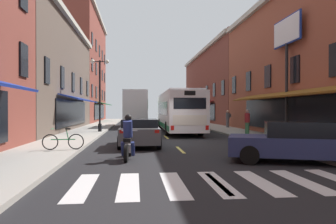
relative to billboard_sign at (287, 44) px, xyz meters
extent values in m
cube|color=black|center=(-7.05, -0.41, -5.83)|extent=(34.80, 80.00, 0.10)
cube|color=#DBCC4C|center=(-7.05, -10.41, -5.78)|extent=(0.14, 2.40, 0.01)
cube|color=#DBCC4C|center=(-7.05, -3.91, -5.78)|extent=(0.14, 2.40, 0.01)
cube|color=#DBCC4C|center=(-7.05, 2.59, -5.78)|extent=(0.14, 2.40, 0.01)
cube|color=#DBCC4C|center=(-7.05, 9.09, -5.78)|extent=(0.14, 2.40, 0.01)
cube|color=#DBCC4C|center=(-7.05, 15.59, -5.78)|extent=(0.14, 2.40, 0.01)
cube|color=#DBCC4C|center=(-7.05, 22.09, -5.78)|extent=(0.14, 2.40, 0.01)
cube|color=#DBCC4C|center=(-7.05, 28.59, -5.78)|extent=(0.14, 2.40, 0.01)
cube|color=#DBCC4C|center=(-7.05, 35.09, -5.78)|extent=(0.14, 2.40, 0.01)
cube|color=silver|center=(-10.35, -10.41, -5.78)|extent=(0.50, 2.80, 0.01)
cube|color=silver|center=(-9.25, -10.41, -5.78)|extent=(0.50, 2.80, 0.01)
cube|color=silver|center=(-8.15, -10.41, -5.78)|extent=(0.50, 2.80, 0.01)
cube|color=silver|center=(-7.05, -10.41, -5.78)|extent=(0.50, 2.80, 0.01)
cube|color=silver|center=(-5.95, -10.41, -5.78)|extent=(0.50, 2.80, 0.01)
cube|color=silver|center=(-4.85, -10.41, -5.78)|extent=(0.50, 2.80, 0.01)
cube|color=#A39E93|center=(-12.95, -0.41, -5.71)|extent=(3.00, 80.00, 0.14)
cube|color=#A39E93|center=(-1.15, -0.41, -5.71)|extent=(3.00, 80.00, 0.14)
cube|color=black|center=(-14.41, -2.41, -1.58)|extent=(0.10, 1.00, 1.60)
cube|color=brown|center=(-18.45, 9.59, -1.02)|extent=(8.00, 19.90, 9.52)
cube|color=#B2AD9E|center=(-14.35, 9.59, 3.38)|extent=(0.44, 19.40, 0.40)
cube|color=black|center=(-14.41, 9.59, -4.23)|extent=(0.10, 12.00, 2.10)
cube|color=navy|center=(-13.70, 9.59, -3.03)|extent=(1.38, 11.20, 0.44)
cube|color=black|center=(-14.41, 1.59, -1.58)|extent=(0.10, 1.00, 1.60)
cube|color=black|center=(-14.41, 5.59, -1.58)|extent=(0.10, 1.00, 1.60)
cube|color=black|center=(-14.41, 9.59, -1.58)|extent=(0.10, 1.00, 1.60)
cube|color=black|center=(-14.41, 13.59, -1.58)|extent=(0.10, 1.00, 1.60)
cube|color=black|center=(-14.41, 17.59, -1.58)|extent=(0.10, 1.00, 1.60)
cube|color=brown|center=(-18.45, 29.59, 2.12)|extent=(8.00, 19.90, 15.80)
cube|color=#B2AD9E|center=(-14.35, 29.59, 9.67)|extent=(0.44, 19.40, 0.40)
cube|color=black|center=(-14.41, 29.59, -4.23)|extent=(0.10, 12.00, 2.10)
cube|color=#1E6638|center=(-13.70, 29.59, -3.03)|extent=(1.38, 11.20, 0.44)
cube|color=black|center=(-14.41, 21.59, -1.58)|extent=(0.10, 1.00, 1.60)
cube|color=black|center=(-14.41, 25.59, -1.58)|extent=(0.10, 1.00, 1.60)
cube|color=black|center=(-14.41, 29.59, -1.58)|extent=(0.10, 1.00, 1.60)
cube|color=black|center=(-14.41, 33.59, -1.58)|extent=(0.10, 1.00, 1.60)
cube|color=black|center=(-14.41, 37.59, -1.58)|extent=(0.10, 1.00, 1.60)
cube|color=black|center=(-14.41, 21.59, 1.62)|extent=(0.10, 1.00, 1.60)
cube|color=black|center=(-14.41, 25.59, 1.62)|extent=(0.10, 1.00, 1.60)
cube|color=black|center=(-14.41, 29.59, 1.62)|extent=(0.10, 1.00, 1.60)
cube|color=black|center=(-14.41, 33.59, 1.62)|extent=(0.10, 1.00, 1.60)
cube|color=black|center=(-14.41, 37.59, 1.62)|extent=(0.10, 1.00, 1.60)
cube|color=black|center=(-14.41, 21.59, 4.82)|extent=(0.10, 1.00, 1.60)
cube|color=black|center=(-14.41, 25.59, 4.82)|extent=(0.10, 1.00, 1.60)
cube|color=black|center=(-14.41, 29.59, 4.82)|extent=(0.10, 1.00, 1.60)
cube|color=black|center=(-14.41, 33.59, 4.82)|extent=(0.10, 1.00, 1.60)
cube|color=black|center=(-14.41, 37.59, 4.82)|extent=(0.10, 1.00, 1.60)
cube|color=black|center=(0.31, -0.41, -4.23)|extent=(0.10, 16.00, 2.10)
cube|color=brown|center=(-0.40, -0.41, -3.03)|extent=(1.38, 14.93, 0.44)
cube|color=black|center=(0.31, -4.22, -1.58)|extent=(0.10, 1.00, 1.60)
cube|color=black|center=(0.31, -0.41, -1.58)|extent=(0.10, 1.00, 1.60)
cube|color=black|center=(0.31, 3.40, -1.58)|extent=(0.10, 1.00, 1.60)
cube|color=black|center=(0.31, 7.21, -1.58)|extent=(0.10, 1.00, 1.60)
cube|color=black|center=(0.31, 11.02, -1.58)|extent=(0.10, 1.00, 1.60)
cube|color=brown|center=(4.35, 26.26, -0.63)|extent=(8.00, 26.57, 10.31)
cube|color=#B2AD9E|center=(0.25, 26.26, 4.18)|extent=(0.44, 26.07, 0.40)
cube|color=black|center=(0.31, 26.26, -4.23)|extent=(0.10, 16.00, 2.10)
cube|color=maroon|center=(-0.40, 26.26, -3.03)|extent=(1.38, 14.93, 0.44)
cube|color=black|center=(0.31, 14.83, -1.58)|extent=(0.10, 1.00, 1.60)
cube|color=black|center=(0.31, 18.64, -1.58)|extent=(0.10, 1.00, 1.60)
cube|color=black|center=(0.31, 22.45, -1.58)|extent=(0.10, 1.00, 1.60)
cube|color=black|center=(0.31, 26.26, -1.58)|extent=(0.10, 1.00, 1.60)
cube|color=black|center=(0.31, 30.07, -1.58)|extent=(0.10, 1.00, 1.60)
cube|color=black|center=(0.31, 33.88, -1.58)|extent=(0.10, 1.00, 1.60)
cube|color=black|center=(0.31, 37.69, -1.58)|extent=(0.10, 1.00, 1.60)
cylinder|color=black|center=(0.00, 0.00, -2.79)|extent=(0.18, 0.18, 5.70)
cylinder|color=black|center=(0.00, 0.00, -5.52)|extent=(0.40, 0.40, 0.24)
cube|color=navy|center=(0.00, 0.00, 0.80)|extent=(0.10, 3.26, 1.65)
cube|color=silver|center=(-0.06, 0.00, 0.80)|extent=(0.04, 3.10, 1.49)
cube|color=silver|center=(0.06, 0.00, 0.80)|extent=(0.04, 3.10, 1.49)
cube|color=white|center=(-5.63, 7.21, -4.06)|extent=(2.71, 12.07, 2.74)
cube|color=silver|center=(-5.63, 7.21, -2.63)|extent=(2.49, 10.87, 0.16)
cube|color=black|center=(-5.63, 7.51, -3.87)|extent=(2.72, 9.67, 0.96)
cube|color=#19723F|center=(-5.63, 7.21, -5.18)|extent=(2.73, 11.67, 0.36)
cube|color=black|center=(-5.56, 13.18, -3.87)|extent=(2.25, 0.15, 1.10)
cube|color=black|center=(-5.71, 1.23, -3.56)|extent=(2.05, 0.15, 0.70)
cube|color=silver|center=(-5.71, 1.22, -4.61)|extent=(2.15, 0.13, 0.64)
cube|color=black|center=(-5.71, 1.22, -2.91)|extent=(0.70, 0.11, 0.28)
cube|color=red|center=(-6.81, 1.22, -5.08)|extent=(0.20, 0.08, 0.28)
cube|color=red|center=(-4.62, 1.19, -5.08)|extent=(0.20, 0.08, 0.28)
cylinder|color=black|center=(-6.76, 11.24, -5.28)|extent=(0.31, 1.00, 1.00)
cylinder|color=black|center=(-4.41, 11.21, -5.28)|extent=(0.31, 1.00, 1.00)
cylinder|color=black|center=(-6.85, 3.70, -5.28)|extent=(0.31, 1.00, 1.00)
cylinder|color=black|center=(-4.50, 3.67, -5.28)|extent=(0.31, 1.00, 1.00)
cube|color=white|center=(-9.02, 18.34, -4.23)|extent=(2.33, 2.13, 2.40)
cube|color=black|center=(-9.01, 19.35, -3.38)|extent=(2.00, 0.13, 0.80)
cube|color=white|center=(-9.07, 14.51, -3.55)|extent=(2.47, 5.59, 3.07)
cube|color=#196633|center=(-7.85, 14.49, -3.40)|extent=(0.10, 3.34, 0.90)
cube|color=black|center=(-9.06, 15.56, -5.23)|extent=(1.99, 7.29, 0.24)
cylinder|color=black|center=(-10.12, 18.15, -5.33)|extent=(0.29, 0.90, 0.90)
cylinder|color=black|center=(-7.92, 18.13, -5.33)|extent=(0.29, 0.90, 0.90)
cylinder|color=black|center=(-10.18, 13.69, -5.33)|extent=(0.29, 0.90, 0.90)
cylinder|color=black|center=(-7.98, 13.66, -5.33)|extent=(0.29, 0.90, 0.90)
cube|color=#515154|center=(-8.88, -2.17, -5.18)|extent=(1.94, 4.34, 0.73)
cube|color=black|center=(-8.88, -2.35, -4.63)|extent=(1.75, 2.35, 0.42)
cube|color=red|center=(-9.67, -4.30, -4.91)|extent=(0.20, 0.06, 0.14)
cube|color=red|center=(-8.15, -4.32, -4.91)|extent=(0.20, 0.06, 0.14)
cylinder|color=black|center=(-9.75, -0.70, -5.46)|extent=(0.23, 0.64, 0.64)
cylinder|color=black|center=(-7.97, -0.73, -5.46)|extent=(0.23, 0.64, 0.64)
cylinder|color=black|center=(-9.79, -3.62, -5.46)|extent=(0.23, 0.64, 0.64)
cylinder|color=black|center=(-8.01, -3.64, -5.46)|extent=(0.23, 0.64, 0.64)
cube|color=navy|center=(-3.48, -7.74, -5.21)|extent=(5.01, 3.31, 0.66)
cube|color=black|center=(-3.31, -7.80, -4.64)|extent=(2.94, 2.42, 0.55)
cylinder|color=black|center=(-5.32, -7.99, -5.46)|extent=(0.68, 0.43, 0.64)
cylinder|color=black|center=(-4.73, -6.37, -5.46)|extent=(0.68, 0.43, 0.64)
cube|color=black|center=(-9.21, 26.45, -5.19)|extent=(1.83, 4.57, 0.70)
cube|color=black|center=(-9.21, 26.27, -4.66)|extent=(1.64, 2.47, 0.44)
cube|color=red|center=(-9.94, 24.21, -4.95)|extent=(0.20, 0.06, 0.14)
cube|color=red|center=(-8.53, 24.19, -4.95)|extent=(0.20, 0.06, 0.14)
cylinder|color=black|center=(-10.02, 28.04, -5.46)|extent=(0.23, 0.64, 0.64)
cylinder|color=black|center=(-8.35, 28.01, -5.46)|extent=(0.23, 0.64, 0.64)
cylinder|color=black|center=(-10.06, 24.89, -5.46)|extent=(0.23, 0.64, 0.64)
cylinder|color=black|center=(-8.39, 24.87, -5.46)|extent=(0.23, 0.64, 0.64)
cylinder|color=black|center=(-9.30, -5.63, -5.47)|extent=(0.15, 0.63, 0.62)
cylinder|color=black|center=(-9.41, -7.07, -5.47)|extent=(0.17, 0.63, 0.62)
cylinder|color=#B2B2B7|center=(-9.31, -5.75, -5.17)|extent=(0.10, 0.33, 0.68)
ellipsoid|color=black|center=(-9.34, -6.17, -4.97)|extent=(0.36, 0.58, 0.28)
cube|color=black|center=(-9.37, -6.57, -5.04)|extent=(0.30, 0.58, 0.12)
cube|color=#B2B2B7|center=(-9.35, -6.35, -5.38)|extent=(0.27, 0.42, 0.30)
cylinder|color=#B2B2B7|center=(-9.31, -5.85, -4.76)|extent=(0.62, 0.09, 0.04)
cylinder|color=navy|center=(-9.37, -6.50, -4.65)|extent=(0.38, 0.48, 0.66)
sphere|color=black|center=(-9.36, -6.39, -4.25)|extent=(0.26, 0.26, 0.26)
cylinder|color=navy|center=(-9.54, -6.46, -5.38)|extent=(0.17, 0.37, 0.56)
cylinder|color=navy|center=(-9.19, -6.49, -5.38)|extent=(0.17, 0.37, 0.56)
torus|color=black|center=(-12.66, -4.44, -5.31)|extent=(0.67, 0.09, 0.66)
torus|color=black|center=(-11.61, -4.37, -5.31)|extent=(0.67, 0.09, 0.66)
cylinder|color=#1E7F3F|center=(-12.14, -4.40, -5.21)|extent=(1.00, 0.11, 0.04)
cylinder|color=#1E7F3F|center=(-11.96, -4.39, -5.03)|extent=(0.14, 0.05, 0.50)
cube|color=black|center=(-11.94, -4.39, -4.76)|extent=(0.21, 0.13, 0.06)
cylinder|color=#1E7F3F|center=(-12.58, -4.43, -4.76)|extent=(0.06, 0.48, 0.03)
cylinder|color=#4C4C51|center=(-0.30, 11.09, -5.24)|extent=(0.28, 0.28, 0.80)
cylinder|color=#4C4C51|center=(-0.30, 11.09, -4.54)|extent=(0.36, 0.36, 0.61)
sphere|color=tan|center=(-0.30, 11.09, -4.11)|extent=(0.22, 0.22, 0.22)
cube|color=#4C4C51|center=(-0.08, 11.19, -4.51)|extent=(0.25, 0.30, 0.36)
cylinder|color=#33663F|center=(-1.52, 2.55, -5.23)|extent=(0.28, 0.28, 0.82)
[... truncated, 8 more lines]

